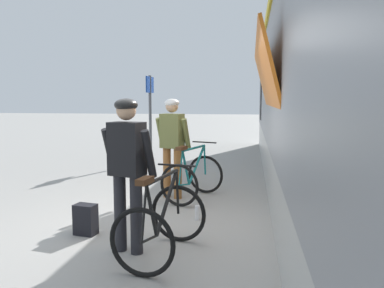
# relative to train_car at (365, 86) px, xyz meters

# --- Properties ---
(ground_plane) EXTENTS (80.00, 80.00, 0.00)m
(ground_plane) POSITION_rel_train_car_xyz_m (-3.04, -1.82, -1.97)
(ground_plane) COLOR #A09E99
(train_car) EXTENTS (3.26, 17.26, 3.88)m
(train_car) POSITION_rel_train_car_xyz_m (0.00, 0.00, 0.00)
(train_car) COLOR gray
(train_car) RESTS_ON ground
(cyclist_near_in_dark) EXTENTS (0.66, 0.41, 1.76)m
(cyclist_near_in_dark) POSITION_rel_train_car_xyz_m (-3.17, -2.47, -0.91)
(cyclist_near_in_dark) COLOR #232328
(cyclist_near_in_dark) RESTS_ON ground
(cyclist_far_in_olive) EXTENTS (0.66, 0.43, 1.76)m
(cyclist_far_in_olive) POSITION_rel_train_car_xyz_m (-3.17, 0.01, -0.91)
(cyclist_far_in_olive) COLOR #935B2D
(cyclist_far_in_olive) RESTS_ON ground
(bicycle_near_black) EXTENTS (0.88, 1.17, 0.99)m
(bicycle_near_black) POSITION_rel_train_car_xyz_m (-2.75, -2.57, -1.56)
(bicycle_near_black) COLOR black
(bicycle_near_black) RESTS_ON ground
(bicycle_far_teal) EXTENTS (1.01, 1.24, 0.99)m
(bicycle_far_teal) POSITION_rel_train_car_xyz_m (-2.79, -0.05, -1.56)
(bicycle_far_teal) COLOR black
(bicycle_far_teal) RESTS_ON ground
(backpack_on_platform) EXTENTS (0.31, 0.23, 0.40)m
(backpack_on_platform) POSITION_rel_train_car_xyz_m (-3.90, -2.01, -1.77)
(backpack_on_platform) COLOR black
(backpack_on_platform) RESTS_ON ground
(water_bottle_near_the_bikes) EXTENTS (0.07, 0.07, 0.22)m
(water_bottle_near_the_bikes) POSITION_rel_train_car_xyz_m (-2.55, -1.20, -1.86)
(water_bottle_near_the_bikes) COLOR silver
(water_bottle_near_the_bikes) RESTS_ON ground
(platform_sign_post) EXTENTS (0.08, 0.70, 2.40)m
(platform_sign_post) POSITION_rel_train_car_xyz_m (-4.58, 3.80, -0.34)
(platform_sign_post) COLOR #595B60
(platform_sign_post) RESTS_ON ground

